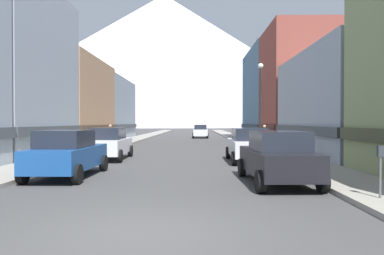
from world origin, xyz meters
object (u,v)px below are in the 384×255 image
Objects in this scene: parking_meter_near at (380,164)px; potted_plant_0 at (73,145)px; pedestrian_0 at (110,135)px; car_right_0 at (277,157)px; potted_plant_1 at (48,149)px; car_right_1 at (248,145)px; car_left_0 at (67,153)px; car_left_1 at (109,143)px; pedestrian_1 at (264,137)px; car_driving_0 at (200,131)px; streetlamp_right at (260,94)px.

potted_plant_0 is at bearing 131.58° from parking_meter_near.
car_right_0 is at bearing -61.45° from pedestrian_0.
parking_meter_near is 19.22m from potted_plant_0.
potted_plant_1 is 11.17m from pedestrian_0.
pedestrian_0 reaches higher than car_right_1.
car_left_0 is 2.54× the size of pedestrian_0.
car_left_1 is 4.92× the size of potted_plant_1.
pedestrian_1 is (10.05, 7.52, 0.05)m from car_left_1.
car_driving_0 is 24.20m from streetlamp_right.
car_left_0 is 2.55× the size of pedestrian_1.
car_left_1 is 28.36m from car_driving_0.
potted_plant_0 is 0.86× the size of potted_plant_1.
car_left_1 is (0.00, 6.45, 0.00)m from car_left_0.
car_left_0 is 10.53m from potted_plant_0.
pedestrian_1 is at bearing -77.11° from car_driving_0.
car_right_0 is (7.60, -1.40, 0.00)m from car_left_0.
potted_plant_1 is at bearing 176.79° from car_right_1.
parking_meter_near is 1.48× the size of potted_plant_1.
car_driving_0 is at bearing 94.34° from car_right_1.
potted_plant_0 is 7.10m from pedestrian_0.
pedestrian_1 is (13.25, 8.04, 0.32)m from potted_plant_1.
potted_plant_1 is (0.00, -4.09, 0.06)m from potted_plant_0.
pedestrian_0 is at bearing 83.92° from potted_plant_0.
car_left_1 is 1.01× the size of car_driving_0.
car_right_1 is 15.46m from pedestrian_0.
car_left_1 is 4.81m from potted_plant_0.
car_left_0 reaches higher than parking_meter_near.
pedestrian_0 reaches higher than car_driving_0.
pedestrian_1 is (4.65, -20.33, 0.05)m from car_driving_0.
car_left_1 is 10.50m from streetlamp_right.
pedestrian_1 is at bearing 74.17° from car_right_1.
car_driving_0 is 20.85m from pedestrian_1.
car_left_1 and car_driving_0 have the same top height.
parking_meter_near is (1.95, -2.94, 0.11)m from car_right_0.
streetlamp_right reaches higher than car_left_1.
car_driving_0 is at bearing 79.03° from car_left_1.
streetlamp_right reaches higher than parking_meter_near.
pedestrian_0 is (-2.45, 17.07, 0.06)m from car_left_0.
potted_plant_1 is (-8.60, -28.36, -0.27)m from car_driving_0.
potted_plant_1 is at bearing 141.12° from parking_meter_near.
pedestrian_0 is at bearing 166.06° from pedestrian_1.
car_left_1 is at bearing -48.13° from potted_plant_0.
pedestrian_0 is at bearing 98.16° from car_left_0.
parking_meter_near is at bearing -48.42° from potted_plant_0.
pedestrian_0 reaches higher than car_right_0.
car_right_1 reaches higher than potted_plant_1.
car_left_1 and car_right_0 have the same top height.
parking_meter_near is at bearing -83.87° from car_driving_0.
potted_plant_0 is at bearing -163.42° from pedestrian_1.
streetlamp_right reaches higher than potted_plant_1.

